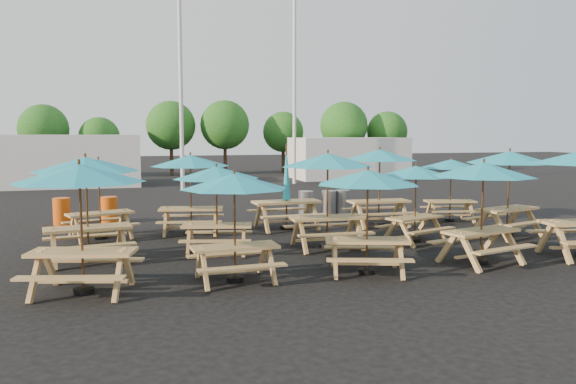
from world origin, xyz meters
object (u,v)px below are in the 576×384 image
object	(u,v)px
picnic_unit_0	(80,180)
waste_bin_3	(329,203)
picnic_unit_4	(216,177)
picnic_unit_9	(483,175)
picnic_unit_8	(287,194)
picnic_unit_1	(86,170)
picnic_unit_13	(510,161)
picnic_unit_7	(328,165)
waste_bin_4	(342,202)
picnic_unit_5	(190,165)
picnic_unit_11	(380,159)
waste_bin_2	(306,203)
picnic_unit_10	(416,175)
picnic_unit_2	(99,169)
waste_bin_0	(62,211)
waste_bin_1	(109,210)
picnic_unit_6	(368,182)
picnic_unit_14	(451,167)
picnic_unit_3	(234,186)

from	to	relation	value
picnic_unit_0	waste_bin_3	xyz separation A→B (m)	(7.62, 8.13, -1.62)
picnic_unit_4	picnic_unit_9	size ratio (longest dim) A/B	0.92
picnic_unit_8	waste_bin_3	world-z (taller)	picnic_unit_8
picnic_unit_1	picnic_unit_13	xyz separation A→B (m)	(11.01, 0.09, 0.03)
picnic_unit_7	waste_bin_4	distance (m)	6.39
picnic_unit_5	picnic_unit_8	size ratio (longest dim) A/B	1.03
picnic_unit_13	picnic_unit_11	bearing A→B (deg)	118.68
picnic_unit_0	picnic_unit_4	bearing A→B (deg)	58.42
picnic_unit_13	waste_bin_2	bearing A→B (deg)	110.30
picnic_unit_10	waste_bin_4	world-z (taller)	picnic_unit_10
picnic_unit_2	picnic_unit_9	distance (m)	9.79
picnic_unit_9	picnic_unit_5	bearing A→B (deg)	122.25
picnic_unit_1	waste_bin_2	xyz separation A→B (m)	(6.88, 5.57, -1.64)
picnic_unit_2	picnic_unit_13	bearing A→B (deg)	-33.10
picnic_unit_9	waste_bin_3	distance (m)	8.23
picnic_unit_0	picnic_unit_4	distance (m)	3.94
picnic_unit_7	waste_bin_0	size ratio (longest dim) A/B	2.83
waste_bin_1	waste_bin_2	xyz separation A→B (m)	(6.60, -0.03, 0.00)
picnic_unit_4	picnic_unit_8	world-z (taller)	picnic_unit_8
picnic_unit_6	picnic_unit_14	size ratio (longest dim) A/B	1.11
picnic_unit_7	waste_bin_2	world-z (taller)	picnic_unit_7
picnic_unit_4	picnic_unit_3	bearing A→B (deg)	-77.87
picnic_unit_7	waste_bin_2	xyz separation A→B (m)	(1.24, 5.63, -1.67)
picnic_unit_1	picnic_unit_14	bearing A→B (deg)	5.99
picnic_unit_6	picnic_unit_9	world-z (taller)	picnic_unit_9
picnic_unit_0	picnic_unit_9	bearing A→B (deg)	14.84
picnic_unit_1	waste_bin_2	size ratio (longest dim) A/B	3.13
picnic_unit_3	waste_bin_1	bearing A→B (deg)	104.42
picnic_unit_9	waste_bin_1	distance (m)	11.57
picnic_unit_11	waste_bin_4	size ratio (longest dim) A/B	2.83
picnic_unit_0	picnic_unit_13	bearing A→B (deg)	28.40
picnic_unit_3	waste_bin_4	xyz separation A→B (m)	(5.39, 8.12, -1.43)
picnic_unit_7	waste_bin_2	bearing A→B (deg)	78.53
picnic_unit_4	waste_bin_1	world-z (taller)	picnic_unit_4
waste_bin_3	waste_bin_4	size ratio (longest dim) A/B	1.00
picnic_unit_0	picnic_unit_5	world-z (taller)	picnic_unit_0
picnic_unit_4	waste_bin_2	bearing A→B (deg)	67.46
picnic_unit_5	picnic_unit_7	world-z (taller)	picnic_unit_7
waste_bin_0	waste_bin_4	size ratio (longest dim) A/B	1.00
picnic_unit_7	picnic_unit_14	xyz separation A→B (m)	(5.35, 3.02, -0.31)
picnic_unit_13	waste_bin_1	bearing A→B (deg)	136.09
picnic_unit_3	picnic_unit_13	world-z (taller)	picnic_unit_13
picnic_unit_6	picnic_unit_9	xyz separation A→B (m)	(2.78, 0.13, 0.09)
picnic_unit_10	picnic_unit_14	distance (m)	4.07
picnic_unit_5	picnic_unit_9	distance (m)	7.90
picnic_unit_0	waste_bin_4	world-z (taller)	picnic_unit_0
picnic_unit_4	picnic_unit_11	distance (m)	6.05
picnic_unit_3	picnic_unit_6	distance (m)	2.70
picnic_unit_6	picnic_unit_1	bearing A→B (deg)	171.49
picnic_unit_3	picnic_unit_6	world-z (taller)	picnic_unit_6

